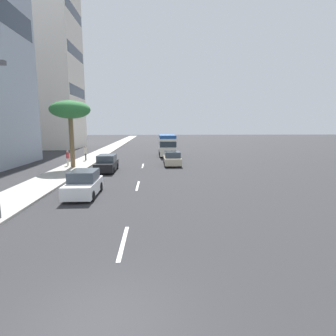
{
  "coord_description": "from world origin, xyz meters",
  "views": [
    {
      "loc": [
        -5.6,
        -1.21,
        4.52
      ],
      "look_at": [
        16.37,
        -2.41,
        1.06
      ],
      "focal_mm": 28.75,
      "sensor_mm": 36.0,
      "label": 1
    }
  ],
  "objects_px": {
    "car_lead": "(84,184)",
    "palm_tree": "(70,111)",
    "car_second": "(107,164)",
    "minibus_third": "(167,145)",
    "car_fourth": "(172,159)",
    "pedestrian_near_lamp": "(68,157)",
    "pedestrian_mid_block": "(86,153)"
  },
  "relations": [
    {
      "from": "car_lead",
      "to": "palm_tree",
      "type": "bearing_deg",
      "value": -160.77
    },
    {
      "from": "car_second",
      "to": "palm_tree",
      "type": "distance_m",
      "value": 6.94
    },
    {
      "from": "minibus_third",
      "to": "car_fourth",
      "type": "relative_size",
      "value": 1.36
    },
    {
      "from": "pedestrian_near_lamp",
      "to": "pedestrian_mid_block",
      "type": "height_order",
      "value": "pedestrian_mid_block"
    },
    {
      "from": "car_lead",
      "to": "pedestrian_near_lamp",
      "type": "xyz_separation_m",
      "value": [
        12.76,
        4.94,
        0.28
      ]
    },
    {
      "from": "car_fourth",
      "to": "palm_tree",
      "type": "bearing_deg",
      "value": 99.02
    },
    {
      "from": "car_second",
      "to": "pedestrian_near_lamp",
      "type": "distance_m",
      "value": 5.76
    },
    {
      "from": "car_second",
      "to": "minibus_third",
      "type": "height_order",
      "value": "minibus_third"
    },
    {
      "from": "pedestrian_near_lamp",
      "to": "palm_tree",
      "type": "bearing_deg",
      "value": 2.21
    },
    {
      "from": "car_second",
      "to": "pedestrian_mid_block",
      "type": "distance_m",
      "value": 8.8
    },
    {
      "from": "pedestrian_near_lamp",
      "to": "car_second",
      "type": "bearing_deg",
      "value": 19.61
    },
    {
      "from": "pedestrian_near_lamp",
      "to": "minibus_third",
      "type": "bearing_deg",
      "value": 94.36
    },
    {
      "from": "car_lead",
      "to": "minibus_third",
      "type": "height_order",
      "value": "minibus_third"
    },
    {
      "from": "car_fourth",
      "to": "pedestrian_near_lamp",
      "type": "xyz_separation_m",
      "value": [
        -0.66,
        11.65,
        0.31
      ]
    },
    {
      "from": "car_second",
      "to": "minibus_third",
      "type": "bearing_deg",
      "value": 153.19
    },
    {
      "from": "car_lead",
      "to": "car_second",
      "type": "distance_m",
      "value": 9.6
    },
    {
      "from": "pedestrian_near_lamp",
      "to": "palm_tree",
      "type": "relative_size",
      "value": 0.24
    },
    {
      "from": "car_fourth",
      "to": "pedestrian_near_lamp",
      "type": "relative_size",
      "value": 2.69
    },
    {
      "from": "pedestrian_mid_block",
      "to": "minibus_third",
      "type": "bearing_deg",
      "value": -133.2
    },
    {
      "from": "car_fourth",
      "to": "car_second",
      "type": "bearing_deg",
      "value": 119.23
    },
    {
      "from": "minibus_third",
      "to": "palm_tree",
      "type": "bearing_deg",
      "value": 136.4
    },
    {
      "from": "pedestrian_mid_block",
      "to": "palm_tree",
      "type": "xyz_separation_m",
      "value": [
        -5.72,
        -0.05,
        4.94
      ]
    },
    {
      "from": "palm_tree",
      "to": "pedestrian_mid_block",
      "type": "bearing_deg",
      "value": 0.49
    },
    {
      "from": "car_second",
      "to": "minibus_third",
      "type": "relative_size",
      "value": 0.74
    },
    {
      "from": "car_lead",
      "to": "car_second",
      "type": "height_order",
      "value": "car_lead"
    },
    {
      "from": "car_lead",
      "to": "palm_tree",
      "type": "xyz_separation_m",
      "value": [
        11.72,
        4.09,
        5.29
      ]
    },
    {
      "from": "minibus_third",
      "to": "pedestrian_mid_block",
      "type": "xyz_separation_m",
      "value": [
        -5.51,
        10.74,
        -0.61
      ]
    },
    {
      "from": "car_second",
      "to": "pedestrian_near_lamp",
      "type": "bearing_deg",
      "value": -123.35
    },
    {
      "from": "minibus_third",
      "to": "car_fourth",
      "type": "height_order",
      "value": "minibus_third"
    },
    {
      "from": "car_lead",
      "to": "pedestrian_near_lamp",
      "type": "relative_size",
      "value": 2.42
    },
    {
      "from": "minibus_third",
      "to": "pedestrian_near_lamp",
      "type": "distance_m",
      "value": 15.41
    },
    {
      "from": "car_lead",
      "to": "car_second",
      "type": "xyz_separation_m",
      "value": [
        9.6,
        0.14,
        -0.0
      ]
    }
  ]
}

